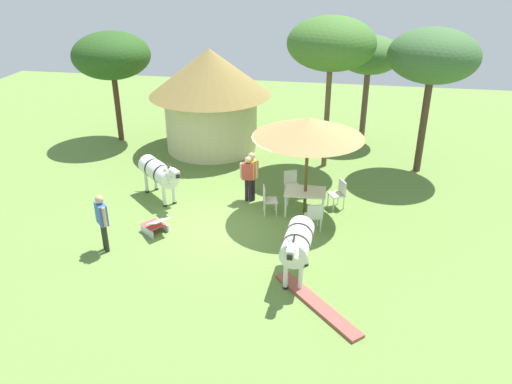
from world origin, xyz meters
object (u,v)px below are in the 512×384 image
guest_behind_table (252,172)px  standing_watcher (102,218)px  acacia_tree_far_lawn (111,56)px  patio_chair_east_end (291,182)px  acacia_tree_right_background (369,56)px  patio_dining_table (305,194)px  patio_chair_west_end (314,215)px  striped_lounge_chair (155,225)px  zebra_nearest_camera (297,243)px  zebra_by_umbrella (159,172)px  patio_chair_near_hut (268,198)px  acacia_tree_left_background (331,44)px  acacia_tree_behind_hut (433,57)px  patio_chair_near_lawn (339,192)px  thatched_hut (210,93)px  guest_beside_umbrella (249,175)px  shade_umbrella (308,127)px

guest_behind_table → standing_watcher: 4.99m
acacia_tree_far_lawn → patio_chair_east_end: bearing=-28.8°
acacia_tree_right_background → patio_dining_table: bearing=-104.6°
patio_chair_west_end → acacia_tree_right_background: acacia_tree_right_background is taller
striped_lounge_chair → zebra_nearest_camera: bearing=-73.0°
zebra_by_umbrella → acacia_tree_right_background: (6.55, 6.87, 2.60)m
patio_chair_near_hut → zebra_by_umbrella: size_ratio=0.49×
patio_chair_west_end → acacia_tree_left_background: (0.06, 4.97, 3.94)m
patio_dining_table → acacia_tree_right_background: acacia_tree_right_background is taller
acacia_tree_left_background → standing_watcher: bearing=-128.5°
patio_chair_near_hut → acacia_tree_left_background: 5.91m
standing_watcher → acacia_tree_far_lawn: (-3.14, 8.36, 2.53)m
zebra_nearest_camera → acacia_tree_behind_hut: size_ratio=0.42×
patio_chair_near_lawn → acacia_tree_left_background: size_ratio=0.17×
patio_chair_near_lawn → patio_chair_west_end: bearing=129.5°
patio_chair_near_hut → striped_lounge_chair: size_ratio=0.93×
patio_chair_east_end → acacia_tree_far_lawn: 9.32m
thatched_hut → guest_behind_table: 5.13m
guest_beside_umbrella → guest_behind_table: (0.08, 0.12, 0.06)m
guest_behind_table → zebra_nearest_camera: 4.50m
patio_dining_table → striped_lounge_chair: 4.58m
patio_chair_near_lawn → standing_watcher: standing_watcher is taller
patio_chair_east_end → guest_behind_table: bearing=-8.9°
acacia_tree_left_background → acacia_tree_far_lawn: size_ratio=1.21×
patio_chair_near_hut → acacia_tree_far_lawn: bearing=-140.4°
patio_chair_near_hut → acacia_tree_left_background: acacia_tree_left_background is taller
guest_behind_table → standing_watcher: (-3.35, -3.70, 0.02)m
patio_chair_east_end → guest_behind_table: (-1.24, -0.41, 0.46)m
acacia_tree_left_background → acacia_tree_far_lawn: acacia_tree_left_background is taller
acacia_tree_far_lawn → shade_umbrella: bearing=-32.6°
shade_umbrella → acacia_tree_right_background: size_ratio=0.76×
guest_beside_umbrella → acacia_tree_left_background: acacia_tree_left_background is taller
acacia_tree_far_lawn → patio_chair_near_hut: bearing=-37.8°
patio_dining_table → acacia_tree_right_background: (1.84, 7.06, 2.88)m
thatched_hut → acacia_tree_behind_hut: acacia_tree_behind_hut is taller
patio_chair_east_end → standing_watcher: size_ratio=0.54×
patio_chair_east_end → guest_behind_table: size_ratio=0.55×
striped_lounge_chair → patio_chair_near_lawn: bearing=-27.0°
acacia_tree_right_background → acacia_tree_left_background: bearing=-114.3°
patio_chair_near_hut → standing_watcher: bearing=-67.3°
guest_beside_umbrella → striped_lounge_chair: bearing=43.4°
patio_chair_east_end → acacia_tree_behind_hut: size_ratio=0.18×
shade_umbrella → patio_chair_west_end: 2.53m
acacia_tree_far_lawn → acacia_tree_behind_hut: (12.06, -1.29, 0.61)m
patio_chair_near_lawn → acacia_tree_left_background: (-0.61, 3.32, 3.94)m
acacia_tree_left_background → patio_chair_east_end: bearing=-108.2°
guest_behind_table → acacia_tree_right_background: bearing=-80.3°
patio_chair_east_end → standing_watcher: (-4.59, -4.11, 0.48)m
shade_umbrella → zebra_nearest_camera: (0.08, -3.49, -1.76)m
acacia_tree_right_background → patio_chair_near_lawn: bearing=-97.2°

